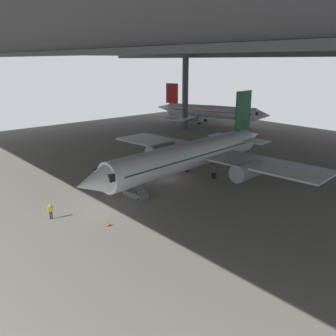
{
  "coord_description": "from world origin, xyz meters",
  "views": [
    {
      "loc": [
        37.07,
        -33.01,
        16.57
      ],
      "look_at": [
        1.89,
        -2.3,
        2.61
      ],
      "focal_mm": 38.65,
      "sensor_mm": 36.0,
      "label": 1
    }
  ],
  "objects_px": {
    "boarding_stairs": "(134,190)",
    "traffic_cone_orange": "(108,223)",
    "crew_worker_near_nose": "(50,210)",
    "crew_worker_by_stairs": "(138,182)",
    "airplane_main": "(191,155)",
    "baggage_tug": "(202,158)",
    "airplane_distant": "(209,112)"
  },
  "relations": [
    {
      "from": "airplane_main",
      "to": "crew_worker_near_nose",
      "type": "distance_m",
      "value": 21.55
    },
    {
      "from": "airplane_distant",
      "to": "traffic_cone_orange",
      "type": "relative_size",
      "value": 52.42
    },
    {
      "from": "boarding_stairs",
      "to": "airplane_distant",
      "type": "relative_size",
      "value": 0.15
    },
    {
      "from": "airplane_main",
      "to": "crew_worker_by_stairs",
      "type": "bearing_deg",
      "value": -101.43
    },
    {
      "from": "baggage_tug",
      "to": "airplane_main",
      "type": "bearing_deg",
      "value": -55.82
    },
    {
      "from": "airplane_main",
      "to": "boarding_stairs",
      "type": "bearing_deg",
      "value": -88.27
    },
    {
      "from": "boarding_stairs",
      "to": "crew_worker_near_nose",
      "type": "distance_m",
      "value": 10.92
    },
    {
      "from": "airplane_distant",
      "to": "baggage_tug",
      "type": "height_order",
      "value": "airplane_distant"
    },
    {
      "from": "airplane_main",
      "to": "airplane_distant",
      "type": "xyz_separation_m",
      "value": [
        -30.84,
        37.16,
        -0.26
      ]
    },
    {
      "from": "airplane_main",
      "to": "airplane_distant",
      "type": "distance_m",
      "value": 48.29
    },
    {
      "from": "boarding_stairs",
      "to": "crew_worker_by_stairs",
      "type": "relative_size",
      "value": 2.99
    },
    {
      "from": "crew_worker_near_nose",
      "to": "traffic_cone_orange",
      "type": "relative_size",
      "value": 2.92
    },
    {
      "from": "crew_worker_near_nose",
      "to": "airplane_main",
      "type": "bearing_deg",
      "value": 90.26
    },
    {
      "from": "boarding_stairs",
      "to": "baggage_tug",
      "type": "relative_size",
      "value": 1.92
    },
    {
      "from": "boarding_stairs",
      "to": "crew_worker_by_stairs",
      "type": "xyz_separation_m",
      "value": [
        -2.0,
        2.19,
        0.16
      ]
    },
    {
      "from": "boarding_stairs",
      "to": "crew_worker_by_stairs",
      "type": "bearing_deg",
      "value": 132.32
    },
    {
      "from": "crew_worker_near_nose",
      "to": "traffic_cone_orange",
      "type": "height_order",
      "value": "crew_worker_near_nose"
    },
    {
      "from": "airplane_distant",
      "to": "crew_worker_near_nose",
      "type": "bearing_deg",
      "value": -62.15
    },
    {
      "from": "crew_worker_near_nose",
      "to": "baggage_tug",
      "type": "relative_size",
      "value": 0.71
    },
    {
      "from": "airplane_main",
      "to": "boarding_stairs",
      "type": "height_order",
      "value": "airplane_main"
    },
    {
      "from": "boarding_stairs",
      "to": "traffic_cone_orange",
      "type": "relative_size",
      "value": 7.88
    },
    {
      "from": "airplane_main",
      "to": "traffic_cone_orange",
      "type": "distance_m",
      "value": 18.81
    },
    {
      "from": "crew_worker_by_stairs",
      "to": "traffic_cone_orange",
      "type": "xyz_separation_m",
      "value": [
        7.33,
        -9.35,
        -0.6
      ]
    },
    {
      "from": "traffic_cone_orange",
      "to": "boarding_stairs",
      "type": "bearing_deg",
      "value": 126.7
    },
    {
      "from": "boarding_stairs",
      "to": "crew_worker_near_nose",
      "type": "bearing_deg",
      "value": -91.15
    },
    {
      "from": "crew_worker_near_nose",
      "to": "baggage_tug",
      "type": "bearing_deg",
      "value": 100.54
    },
    {
      "from": "boarding_stairs",
      "to": "baggage_tug",
      "type": "height_order",
      "value": "boarding_stairs"
    },
    {
      "from": "airplane_main",
      "to": "boarding_stairs",
      "type": "distance_m",
      "value": 10.86
    },
    {
      "from": "crew_worker_by_stairs",
      "to": "airplane_main",
      "type": "bearing_deg",
      "value": 78.57
    },
    {
      "from": "boarding_stairs",
      "to": "airplane_main",
      "type": "bearing_deg",
      "value": 91.73
    },
    {
      "from": "traffic_cone_orange",
      "to": "baggage_tug",
      "type": "xyz_separation_m",
      "value": [
        -11.0,
        25.53,
        0.23
      ]
    },
    {
      "from": "airplane_distant",
      "to": "crew_worker_by_stairs",
      "type": "bearing_deg",
      "value": -57.32
    }
  ]
}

